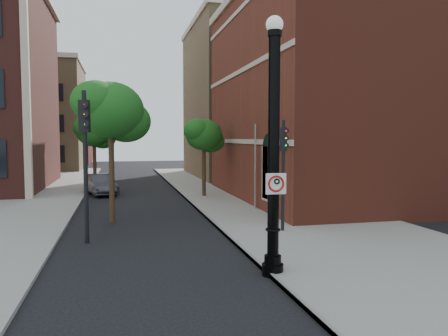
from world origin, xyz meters
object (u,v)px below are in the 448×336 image
object	(u,v)px
parked_car	(101,184)
traffic_signal_left	(85,141)
no_parking_sign	(276,184)
traffic_signal_right	(283,158)
lamppost	(274,158)

from	to	relation	value
parked_car	traffic_signal_left	distance (m)	13.81
parked_car	traffic_signal_left	size ratio (longest dim) A/B	0.77
no_parking_sign	traffic_signal_left	world-z (taller)	traffic_signal_left
parked_car	traffic_signal_left	xyz separation A→B (m)	(0.06, -13.50, 2.92)
traffic_signal_right	parked_car	bearing A→B (deg)	141.00
no_parking_sign	traffic_signal_right	xyz separation A→B (m)	(2.13, 4.94, 0.44)
lamppost	no_parking_sign	world-z (taller)	lamppost
parked_car	traffic_signal_left	bearing A→B (deg)	-104.55
lamppost	parked_car	bearing A→B (deg)	105.76
no_parking_sign	parked_car	distance (m)	19.40
lamppost	traffic_signal_right	bearing A→B (deg)	65.86
parked_car	traffic_signal_right	world-z (taller)	traffic_signal_right
parked_car	traffic_signal_right	distance (m)	15.67
parked_car	traffic_signal_right	size ratio (longest dim) A/B	0.93
traffic_signal_left	traffic_signal_right	bearing A→B (deg)	11.61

